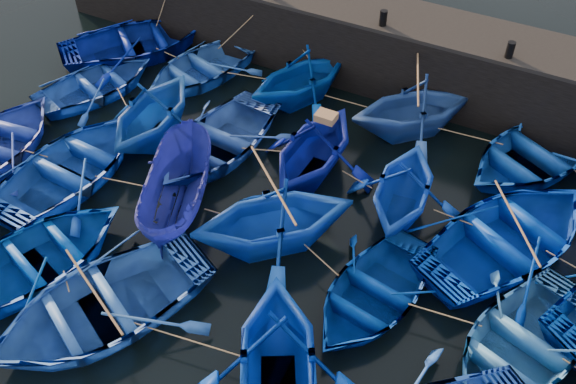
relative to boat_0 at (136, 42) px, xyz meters
The scene contains 28 objects.
ground 11.67m from the boat_0, 41.58° to the right, with size 120.00×120.00×0.00m, color black.
quay_wall 9.17m from the boat_0, 17.58° to the left, with size 26.00×2.50×2.50m, color black.
quay_top 9.36m from the boat_0, 17.58° to the left, with size 26.00×2.50×0.12m, color black.
bollard_2 9.21m from the boat_0, 12.06° to the left, with size 0.24×0.24×0.50m, color black.
bollard_3 13.06m from the boat_0, ahead, with size 0.24×0.24×0.50m, color black.
boat_0 is the anchor object (origin of this frame).
boat_1 2.91m from the boat_0, ahead, with size 3.23×4.52×0.94m, color blue.
boat_2 6.67m from the boat_0, ahead, with size 3.34×3.87×2.04m, color #003998.
boat_3 10.55m from the boat_0, ahead, with size 3.49×4.05×2.13m, color #274F94.
boat_4 14.32m from the boat_0, ahead, with size 3.66×5.11×1.06m, color #0C3F96.
boat_6 2.68m from the boat_0, 82.50° to the right, with size 3.06×4.27×0.89m, color #18439E.
boat_7 5.11m from the boat_0, 45.93° to the right, with size 3.56×4.12×2.17m, color #0C4194.
boat_8 6.57m from the boat_0, 30.89° to the right, with size 3.55×4.96×1.03m, color #284FA7.
boat_9 9.20m from the boat_0, 18.33° to the right, with size 3.56×4.13×2.17m, color #041079.
boat_10 11.99m from the boat_0, 15.30° to the right, with size 3.24×3.76×1.98m, color #0B3ABA.
boat_11 14.90m from the boat_0, 12.50° to the right, with size 4.02×5.61×1.16m, color #002E9E.
boat_13 6.53m from the boat_0, 91.32° to the right, with size 3.35×4.68×0.97m, color #20389C.
boat_14 6.91m from the boat_0, 68.08° to the right, with size 3.78×5.28×1.10m, color #1040A5.
boat_15 8.57m from the boat_0, 44.91° to the right, with size 1.64×4.35×1.68m, color navy.
boat_16 10.81m from the boat_0, 33.23° to the right, with size 3.72×4.31×2.27m, color #0B3FB5.
boat_17 13.65m from the boat_0, 28.11° to the right, with size 3.06×4.27×0.89m, color navy.
boat_18 16.74m from the boat_0, 21.84° to the right, with size 3.39×4.73×0.98m, color #2C6DBA.
boat_21 10.35m from the boat_0, 66.24° to the right, with size 3.54×4.95×1.03m, color #003897.
boat_22 11.87m from the boat_0, 56.59° to the right, with size 3.98×5.56×1.15m, color blue.
boat_23 14.60m from the boat_0, 40.52° to the right, with size 3.73×4.33×2.28m, color #002EA5.
wooden_crate 9.63m from the boat_0, 17.76° to the right, with size 0.56×0.43×0.21m, color #9A6B43.
mooring_ropes 8.97m from the boat_0, 17.90° to the right, with size 17.14×11.71×2.10m.
loose_oars 11.25m from the boat_0, 24.75° to the right, with size 10.27×12.30×1.18m.
Camera 1 is at (5.95, -8.00, 12.91)m, focal length 40.00 mm.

